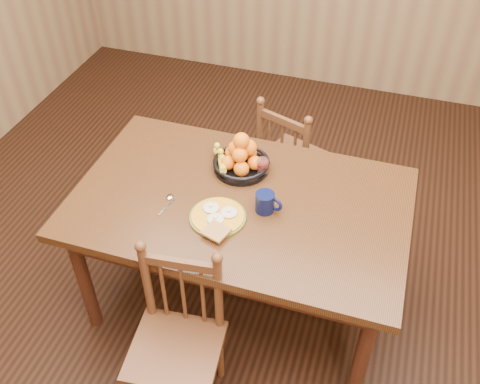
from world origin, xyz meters
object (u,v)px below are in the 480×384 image
(coffee_mug, at_px, (266,202))
(breakfast_plate, at_px, (218,217))
(chair_far, at_px, (292,161))
(dining_table, at_px, (240,212))
(fruit_bowl, at_px, (240,159))
(chair_near, at_px, (178,342))

(coffee_mug, bearing_deg, breakfast_plate, -147.52)
(chair_far, bearing_deg, coffee_mug, 112.96)
(dining_table, bearing_deg, coffee_mug, -13.31)
(breakfast_plate, distance_m, fruit_bowl, 0.38)
(chair_near, xyz_separation_m, fruit_bowl, (0.02, 0.85, 0.39))
(dining_table, distance_m, breakfast_plate, 0.19)
(chair_far, distance_m, chair_near, 1.42)
(chair_near, distance_m, breakfast_plate, 0.58)
(breakfast_plate, height_order, fruit_bowl, fruit_bowl)
(chair_near, bearing_deg, dining_table, 75.66)
(dining_table, height_order, breakfast_plate, breakfast_plate)
(coffee_mug, bearing_deg, chair_near, -110.85)
(fruit_bowl, bearing_deg, chair_far, 74.19)
(dining_table, distance_m, fruit_bowl, 0.28)
(dining_table, height_order, coffee_mug, coffee_mug)
(chair_far, relative_size, coffee_mug, 6.39)
(fruit_bowl, bearing_deg, dining_table, -72.67)
(chair_near, bearing_deg, chair_far, 76.63)
(chair_near, height_order, fruit_bowl, fruit_bowl)
(coffee_mug, xyz_separation_m, fruit_bowl, (-0.21, 0.26, 0.01))
(dining_table, bearing_deg, chair_far, 83.56)
(dining_table, relative_size, breakfast_plate, 5.33)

